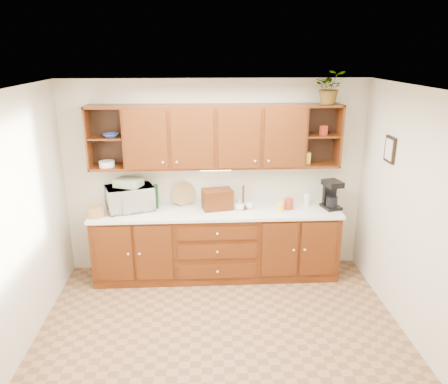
{
  "coord_description": "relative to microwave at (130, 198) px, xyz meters",
  "views": [
    {
      "loc": [
        -0.19,
        -3.89,
        2.94
      ],
      "look_at": [
        0.09,
        1.15,
        1.29
      ],
      "focal_mm": 35.0,
      "sensor_mm": 36.0,
      "label": 1
    }
  ],
  "objects": [
    {
      "name": "right_wall",
      "position": [
        3.12,
        -1.54,
        0.2
      ],
      "size": [
        0.0,
        3.5,
        3.5
      ],
      "primitive_type": "plane",
      "rotation": [
        1.57,
        0.0,
        -1.57
      ],
      "color": "beige",
      "rests_on": "floor"
    },
    {
      "name": "floor",
      "position": [
        1.12,
        -1.54,
        -1.1
      ],
      "size": [
        4.0,
        4.0,
        0.0
      ],
      "primitive_type": "plane",
      "color": "olive",
      "rests_on": "ground"
    },
    {
      "name": "woven_tray",
      "position": [
        0.69,
        0.15,
        -0.15
      ],
      "size": [
        0.33,
        0.15,
        0.31
      ],
      "primitive_type": "cylinder",
      "rotation": [
        1.36,
        0.0,
        0.23
      ],
      "color": "#AB7C47",
      "rests_on": "countertop"
    },
    {
      "name": "framed_picture",
      "position": [
        3.1,
        -0.64,
        0.75
      ],
      "size": [
        0.03,
        0.24,
        0.3
      ],
      "primitive_type": "cube",
      "color": "black",
      "rests_on": "right_wall"
    },
    {
      "name": "pantry_box_yellow",
      "position": [
        2.31,
        0.04,
        0.49
      ],
      "size": [
        0.09,
        0.08,
        0.15
      ],
      "primitive_type": "cube",
      "rotation": [
        0.0,
        0.0,
        0.15
      ],
      "color": "yellow",
      "rests_on": "upper_cabinets"
    },
    {
      "name": "left_wall",
      "position": [
        -0.88,
        -1.54,
        0.2
      ],
      "size": [
        0.0,
        3.5,
        3.5
      ],
      "primitive_type": "plane",
      "rotation": [
        1.57,
        0.0,
        1.57
      ],
      "color": "beige",
      "rests_on": "floor"
    },
    {
      "name": "towel_stack",
      "position": [
        0.0,
        0.0,
        0.21
      ],
      "size": [
        0.39,
        0.34,
        0.1
      ],
      "primitive_type": "cube",
      "rotation": [
        0.0,
        0.0,
        -0.38
      ],
      "color": "#D5DD68",
      "rests_on": "microwave"
    },
    {
      "name": "bread_box",
      "position": [
        1.14,
        -0.03,
        -0.03
      ],
      "size": [
        0.42,
        0.31,
        0.27
      ],
      "primitive_type": "cube",
      "rotation": [
        0.0,
        0.0,
        0.2
      ],
      "color": "#341805",
      "rests_on": "countertop"
    },
    {
      "name": "upper_cabinets",
      "position": [
        1.13,
        0.05,
        0.79
      ],
      "size": [
        3.2,
        0.33,
        0.8
      ],
      "color": "#341805",
      "rests_on": "back_wall"
    },
    {
      "name": "wicker_basket",
      "position": [
        -0.4,
        -0.22,
        -0.1
      ],
      "size": [
        0.27,
        0.27,
        0.13
      ],
      "primitive_type": "cylinder",
      "rotation": [
        0.0,
        0.0,
        -0.21
      ],
      "color": "#AB7C47",
      "rests_on": "countertop"
    },
    {
      "name": "bowl_stack",
      "position": [
        -0.18,
        0.01,
        0.82
      ],
      "size": [
        0.2,
        0.2,
        0.05
      ],
      "primitive_type": "imported",
      "rotation": [
        0.0,
        0.0,
        -0.08
      ],
      "color": "navy",
      "rests_on": "upper_cabinets"
    },
    {
      "name": "canister_white",
      "position": [
        2.34,
        0.02,
        -0.07
      ],
      "size": [
        0.09,
        0.09,
        0.18
      ],
      "primitive_type": "cylinder",
      "rotation": [
        0.0,
        0.0,
        0.14
      ],
      "color": "white",
      "rests_on": "countertop"
    },
    {
      "name": "back_wall",
      "position": [
        1.12,
        0.21,
        0.2
      ],
      "size": [
        4.0,
        0.0,
        4.0
      ],
      "primitive_type": "plane",
      "rotation": [
        1.57,
        0.0,
        0.0
      ],
      "color": "beige",
      "rests_on": "floor"
    },
    {
      "name": "pantry_box_red",
      "position": [
        2.51,
        0.03,
        0.86
      ],
      "size": [
        0.1,
        0.09,
        0.12
      ],
      "primitive_type": "cube",
      "rotation": [
        0.0,
        0.0,
        0.36
      ],
      "color": "#A93118",
      "rests_on": "upper_cabinets"
    },
    {
      "name": "mug_tree",
      "position": [
        1.48,
        -0.03,
        -0.11
      ],
      "size": [
        0.27,
        0.28,
        0.32
      ],
      "rotation": [
        0.0,
        0.0,
        -0.13
      ],
      "color": "#341805",
      "rests_on": "countertop"
    },
    {
      "name": "coffee_maker",
      "position": [
        2.64,
        -0.06,
        0.02
      ],
      "size": [
        0.26,
        0.3,
        0.38
      ],
      "rotation": [
        0.0,
        0.0,
        0.25
      ],
      "color": "black",
      "rests_on": "countertop"
    },
    {
      "name": "wine_bottle",
      "position": [
        0.34,
        0.04,
        0.0
      ],
      "size": [
        0.07,
        0.07,
        0.33
      ],
      "primitive_type": "cylinder",
      "rotation": [
        0.0,
        0.0,
        -0.05
      ],
      "color": "black",
      "rests_on": "countertop"
    },
    {
      "name": "canister_red",
      "position": [
        2.08,
        -0.08,
        -0.09
      ],
      "size": [
        0.13,
        0.13,
        0.14
      ],
      "primitive_type": "cylinder",
      "rotation": [
        0.0,
        0.0,
        -0.1
      ],
      "color": "#A93118",
      "rests_on": "countertop"
    },
    {
      "name": "ceiling",
      "position": [
        1.12,
        -1.54,
        1.5
      ],
      "size": [
        4.0,
        4.0,
        0.0
      ],
      "primitive_type": "plane",
      "rotation": [
        3.14,
        0.0,
        0.0
      ],
      "color": "white",
      "rests_on": "back_wall"
    },
    {
      "name": "potted_plant",
      "position": [
        2.54,
        0.0,
        1.39
      ],
      "size": [
        0.43,
        0.39,
        0.41
      ],
      "primitive_type": "imported",
      "rotation": [
        0.0,
        0.0,
        -0.19
      ],
      "color": "#999999",
      "rests_on": "upper_cabinets"
    },
    {
      "name": "plate_stack",
      "position": [
        -0.27,
        0.04,
        0.45
      ],
      "size": [
        0.25,
        0.25,
        0.07
      ],
      "primitive_type": "cylinder",
      "rotation": [
        0.0,
        0.0,
        0.33
      ],
      "color": "white",
      "rests_on": "upper_cabinets"
    },
    {
      "name": "countertop",
      "position": [
        1.12,
        -0.1,
        -0.18
      ],
      "size": [
        3.24,
        0.64,
        0.04
      ],
      "primitive_type": "cube",
      "color": "silver",
      "rests_on": "base_cabinets"
    },
    {
      "name": "microwave",
      "position": [
        0.0,
        0.0,
        0.0
      ],
      "size": [
        0.69,
        0.57,
        0.32
      ],
      "primitive_type": "imported",
      "rotation": [
        0.0,
        0.0,
        0.35
      ],
      "color": "beige",
      "rests_on": "countertop"
    },
    {
      "name": "canister_yellow",
      "position": [
        1.94,
        -0.17,
        -0.1
      ],
      "size": [
        0.11,
        0.11,
        0.12
      ],
      "primitive_type": "cylinder",
      "rotation": [
        0.0,
        0.0,
        -0.27
      ],
      "color": "yellow",
      "rests_on": "countertop"
    },
    {
      "name": "base_cabinets",
      "position": [
        1.12,
        -0.09,
        -0.65
      ],
      "size": [
        3.2,
        0.6,
        0.9
      ],
      "primitive_type": "cube",
      "color": "#341805",
      "rests_on": "floor"
    },
    {
      "name": "undercabinet_light",
      "position": [
        1.12,
        -0.0,
        0.37
      ],
      "size": [
        0.4,
        0.05,
        0.02
      ],
      "primitive_type": "cube",
      "color": "white",
      "rests_on": "upper_cabinets"
    }
  ]
}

